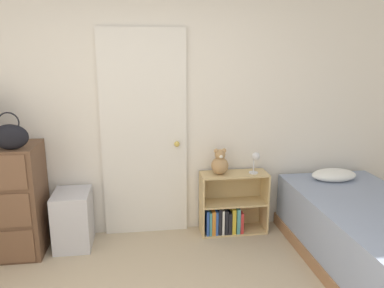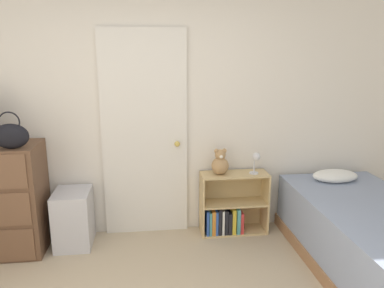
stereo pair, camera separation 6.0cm
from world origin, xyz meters
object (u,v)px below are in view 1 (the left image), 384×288
bookshelf (229,210)px  bed (371,237)px  handbag (10,136)px  storage_bin (73,219)px  desk_lamp (255,159)px  teddy_bear (220,163)px

bookshelf → bed: 1.36m
handbag → storage_bin: size_ratio=0.59×
storage_bin → bed: bed is taller
desk_lamp → teddy_bear: bearing=174.2°
bookshelf → desk_lamp: bearing=-8.5°
bookshelf → bed: bearing=-38.2°
handbag → teddy_bear: handbag is taller
handbag → teddy_bear: 1.94m
bed → teddy_bear: bearing=144.4°
desk_lamp → bed: desk_lamp is taller
handbag → bookshelf: 2.20m
teddy_bear → desk_lamp: size_ratio=1.19×
storage_bin → bookshelf: size_ratio=0.80×
bookshelf → teddy_bear: teddy_bear is taller
bookshelf → desk_lamp: (0.26, -0.04, 0.55)m
handbag → teddy_bear: bearing=8.3°
teddy_bear → desk_lamp: (0.36, -0.04, 0.04)m
bookshelf → bed: bed is taller
handbag → desk_lamp: bearing=6.0°
storage_bin → teddy_bear: teddy_bear is taller
storage_bin → desk_lamp: size_ratio=2.46×
handbag → storage_bin: (0.42, 0.20, -0.88)m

